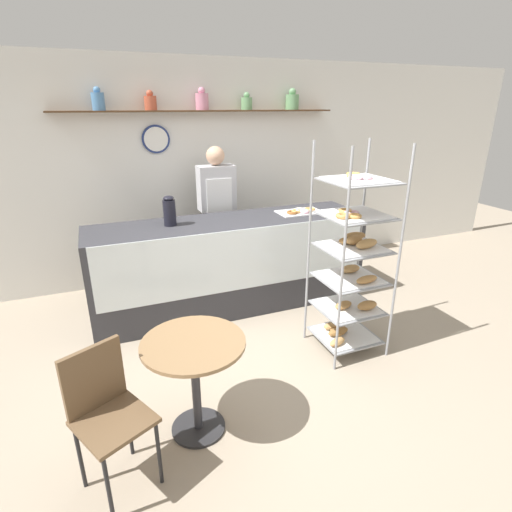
{
  "coord_description": "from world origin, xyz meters",
  "views": [
    {
      "loc": [
        -1.29,
        -2.78,
        2.16
      ],
      "look_at": [
        0.0,
        0.4,
        0.86
      ],
      "focal_mm": 28.0,
      "sensor_mm": 36.0,
      "label": 1
    }
  ],
  "objects_px": {
    "donut_tray_counter": "(300,211)",
    "pastry_rack": "(351,264)",
    "person_worker": "(217,213)",
    "cafe_chair": "(105,404)",
    "cafe_table": "(195,365)",
    "coffee_carafe": "(169,211)"
  },
  "relations": [
    {
      "from": "pastry_rack",
      "to": "donut_tray_counter",
      "type": "xyz_separation_m",
      "value": [
        0.12,
        1.2,
        0.18
      ]
    },
    {
      "from": "cafe_chair",
      "to": "donut_tray_counter",
      "type": "xyz_separation_m",
      "value": [
        2.24,
        1.88,
        0.47
      ]
    },
    {
      "from": "pastry_rack",
      "to": "cafe_table",
      "type": "xyz_separation_m",
      "value": [
        -1.55,
        -0.49,
        -0.3
      ]
    },
    {
      "from": "cafe_table",
      "to": "coffee_carafe",
      "type": "xyz_separation_m",
      "value": [
        0.21,
        1.74,
        0.62
      ]
    },
    {
      "from": "person_worker",
      "to": "cafe_table",
      "type": "height_order",
      "value": "person_worker"
    },
    {
      "from": "person_worker",
      "to": "cafe_chair",
      "type": "distance_m",
      "value": 2.9
    },
    {
      "from": "person_worker",
      "to": "donut_tray_counter",
      "type": "relative_size",
      "value": 3.38
    },
    {
      "from": "person_worker",
      "to": "cafe_chair",
      "type": "relative_size",
      "value": 1.93
    },
    {
      "from": "cafe_table",
      "to": "cafe_chair",
      "type": "bearing_deg",
      "value": -161.65
    },
    {
      "from": "person_worker",
      "to": "cafe_chair",
      "type": "bearing_deg",
      "value": -120.06
    },
    {
      "from": "cafe_table",
      "to": "pastry_rack",
      "type": "bearing_deg",
      "value": 17.65
    },
    {
      "from": "pastry_rack",
      "to": "donut_tray_counter",
      "type": "height_order",
      "value": "pastry_rack"
    },
    {
      "from": "cafe_table",
      "to": "person_worker",
      "type": "bearing_deg",
      "value": 69.29
    },
    {
      "from": "pastry_rack",
      "to": "coffee_carafe",
      "type": "distance_m",
      "value": 1.86
    },
    {
      "from": "donut_tray_counter",
      "to": "pastry_rack",
      "type": "bearing_deg",
      "value": -95.8
    },
    {
      "from": "cafe_chair",
      "to": "donut_tray_counter",
      "type": "distance_m",
      "value": 2.96
    },
    {
      "from": "cafe_chair",
      "to": "person_worker",
      "type": "bearing_deg",
      "value": 33.54
    },
    {
      "from": "pastry_rack",
      "to": "donut_tray_counter",
      "type": "distance_m",
      "value": 1.22
    },
    {
      "from": "donut_tray_counter",
      "to": "cafe_chair",
      "type": "bearing_deg",
      "value": -140.03
    },
    {
      "from": "pastry_rack",
      "to": "person_worker",
      "type": "distance_m",
      "value": 1.93
    },
    {
      "from": "person_worker",
      "to": "cafe_table",
      "type": "bearing_deg",
      "value": -110.71
    },
    {
      "from": "pastry_rack",
      "to": "donut_tray_counter",
      "type": "bearing_deg",
      "value": 84.2
    }
  ]
}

